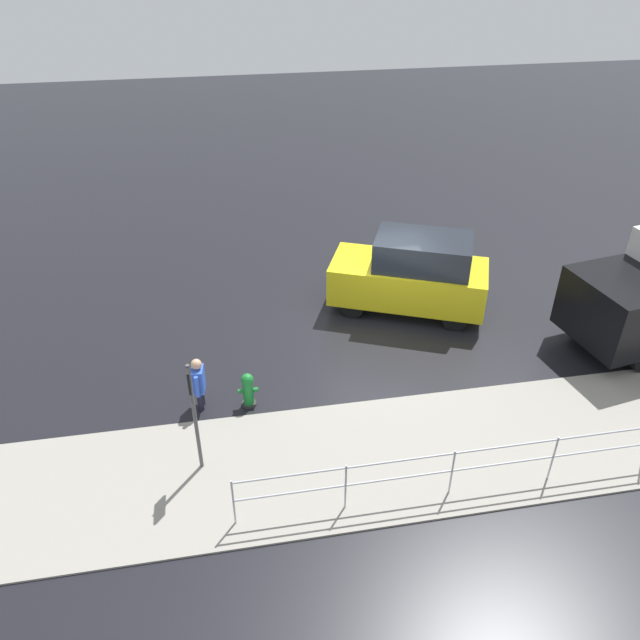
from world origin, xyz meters
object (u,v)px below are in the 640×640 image
at_px(pedestrian, 198,381).
at_px(fire_hydrant, 248,390).
at_px(moving_hatchback, 412,274).
at_px(sign_post, 193,403).

bearing_deg(pedestrian, fire_hydrant, 173.19).
bearing_deg(moving_hatchback, fire_hydrant, 34.89).
height_order(pedestrian, sign_post, sign_post).
distance_m(moving_hatchback, fire_hydrant, 5.46).
height_order(fire_hydrant, sign_post, sign_post).
relative_size(fire_hydrant, pedestrian, 0.66).
height_order(moving_hatchback, sign_post, sign_post).
bearing_deg(pedestrian, sign_post, 89.07).
bearing_deg(sign_post, moving_hatchback, -139.12).
bearing_deg(fire_hydrant, pedestrian, -6.81).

